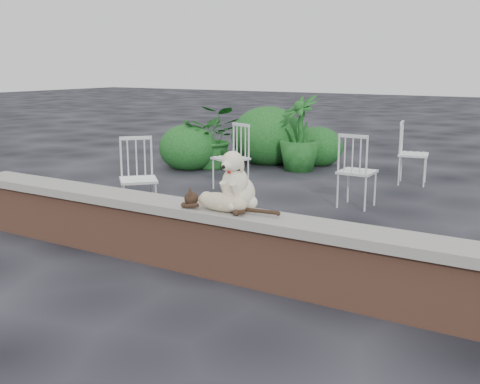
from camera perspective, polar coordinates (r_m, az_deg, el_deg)
The scene contains 12 objects.
ground at distance 5.05m, azimuth -1.69°, elevation -8.14°, with size 60.00×60.00×0.00m, color black.
brick_wall at distance 4.96m, azimuth -1.71°, elevation -5.44°, with size 6.00×0.30×0.50m, color brown.
capstone at distance 4.88m, azimuth -1.73°, elevation -2.20°, with size 6.20×0.40×0.08m, color slate.
dog at distance 4.85m, azimuth -0.09°, elevation 1.31°, with size 0.34×0.44×0.51m, color beige, non-canonical shape.
cat at distance 4.80m, azimuth -1.85°, elevation -0.87°, with size 1.04×0.25×0.18m, color tan, non-canonical shape.
chair_c at distance 7.43m, azimuth 11.45°, elevation 2.10°, with size 0.56×0.56×0.94m, color silver, non-canonical shape.
chair_a at distance 6.87m, azimuth -9.96°, elevation 1.33°, with size 0.56×0.56×0.94m, color silver, non-canonical shape.
chair_b at distance 8.32m, azimuth -0.93°, elevation 3.45°, with size 0.56×0.56×0.94m, color silver, non-canonical shape.
chair_e at distance 9.06m, azimuth 16.69°, elevation 3.67°, with size 0.56×0.56×0.94m, color silver, non-canonical shape.
potted_plant_a at distance 10.05m, azimuth -2.60°, elevation 5.44°, with size 0.98×0.85×1.09m, color #113D11.
potted_plant_b at distance 9.85m, azimuth 5.86°, elevation 5.77°, with size 0.71×0.71×1.27m, color #113D11.
shrubbery at distance 10.41m, azimuth 1.77°, elevation 5.04°, with size 2.72×2.42×1.09m.
Camera 1 is at (2.61, -3.94, 1.78)m, focal length 43.41 mm.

